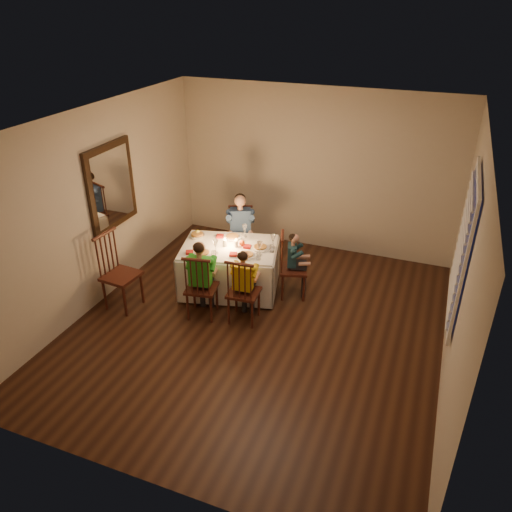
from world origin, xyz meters
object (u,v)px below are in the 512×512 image
at_px(child_yellow, 244,319).
at_px(chair_near_left, 203,315).
at_px(dining_table, 230,259).
at_px(chair_end, 293,294).
at_px(chair_adult, 241,265).
at_px(child_teal, 293,294).
at_px(chair_extra, 126,306).
at_px(serving_bowl, 197,236).
at_px(child_green, 203,315).
at_px(adult, 241,265).
at_px(chair_near_right, 244,319).

bearing_deg(child_yellow, chair_near_left, 6.13).
height_order(dining_table, chair_end, dining_table).
bearing_deg(chair_adult, child_teal, -49.65).
distance_m(chair_extra, serving_bowl, 1.39).
relative_size(dining_table, chair_near_left, 1.62).
bearing_deg(serving_bowl, child_green, -60.33).
distance_m(chair_adult, child_yellow, 1.48).
xyz_separation_m(chair_end, child_green, (-0.96, -0.91, 0.00)).
height_order(dining_table, serving_bowl, serving_bowl).
distance_m(adult, serving_bowl, 1.04).
bearing_deg(adult, chair_near_left, -109.60).
xyz_separation_m(chair_end, child_yellow, (-0.41, -0.81, 0.00)).
xyz_separation_m(chair_adult, chair_extra, (-1.03, -1.64, 0.00)).
relative_size(adult, child_yellow, 1.15).
bearing_deg(chair_extra, child_teal, -56.29).
bearing_deg(chair_near_left, child_green, 180.00).
bearing_deg(chair_adult, chair_extra, -144.09).
bearing_deg(child_green, chair_extra, -0.68).
xyz_separation_m(chair_adult, child_green, (0.06, -1.44, 0.00)).
xyz_separation_m(adult, child_yellow, (0.61, -1.34, 0.00)).
height_order(child_yellow, serving_bowl, serving_bowl).
xyz_separation_m(chair_adult, serving_bowl, (-0.40, -0.63, 0.72)).
bearing_deg(chair_adult, chair_near_left, -109.60).
height_order(chair_near_right, chair_extra, chair_extra).
xyz_separation_m(chair_extra, serving_bowl, (0.62, 1.01, 0.72)).
relative_size(chair_adult, child_teal, 0.99).
height_order(chair_adult, chair_extra, chair_extra).
distance_m(chair_near_left, child_teal, 1.32).
bearing_deg(chair_near_left, dining_table, -106.70).
relative_size(chair_near_right, chair_end, 1.00).
distance_m(chair_near_left, adult, 1.44).
bearing_deg(chair_end, chair_adult, 45.07).
bearing_deg(chair_adult, chair_end, -49.65).
relative_size(chair_adult, child_green, 0.86).
bearing_deg(chair_end, dining_table, 84.60).
bearing_deg(chair_extra, adult, -26.79).
distance_m(chair_near_left, chair_end, 1.32).
bearing_deg(dining_table, child_yellow, -66.79).
relative_size(dining_table, chair_extra, 1.42).
distance_m(child_green, serving_bowl, 1.18).
xyz_separation_m(dining_table, chair_extra, (-1.16, -0.92, -0.49)).
distance_m(chair_extra, child_teal, 2.33).
bearing_deg(adult, dining_table, -101.42).
height_order(chair_near_right, child_green, child_green).
bearing_deg(chair_near_left, serving_bowl, -71.15).
distance_m(dining_table, child_yellow, 0.93).
height_order(chair_extra, child_teal, chair_extra).
bearing_deg(child_yellow, child_green, 6.13).
relative_size(chair_end, adult, 0.80).
relative_size(chair_near_left, chair_end, 1.00).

